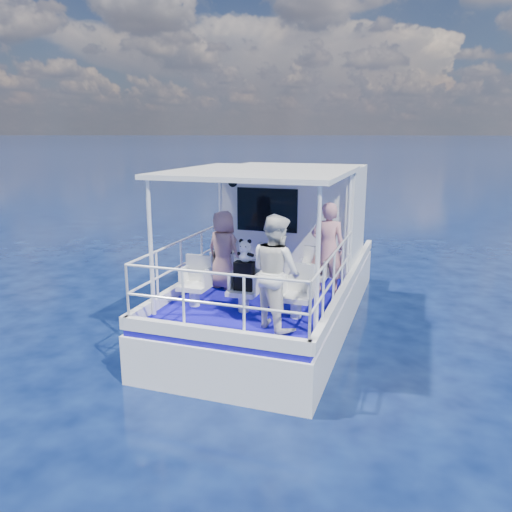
% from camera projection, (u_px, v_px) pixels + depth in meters
% --- Properties ---
extents(ground, '(2000.00, 2000.00, 0.00)m').
position_uv_depth(ground, '(264.00, 337.00, 9.56)').
color(ground, black).
rests_on(ground, ground).
extents(hull, '(3.00, 7.00, 1.60)m').
position_uv_depth(hull, '(278.00, 319.00, 10.48)').
color(hull, white).
rests_on(hull, ground).
extents(deck, '(2.90, 6.90, 0.10)m').
position_uv_depth(deck, '(279.00, 280.00, 10.28)').
color(deck, '#120A90').
rests_on(deck, hull).
extents(cabin, '(2.85, 2.00, 2.20)m').
position_uv_depth(cabin, '(295.00, 215.00, 11.20)').
color(cabin, white).
rests_on(cabin, deck).
extents(canopy, '(3.00, 3.20, 0.08)m').
position_uv_depth(canopy, '(261.00, 172.00, 8.63)').
color(canopy, white).
rests_on(canopy, cabin).
extents(canopy_posts, '(2.77, 2.97, 2.20)m').
position_uv_depth(canopy_posts, '(260.00, 237.00, 8.86)').
color(canopy_posts, white).
rests_on(canopy_posts, deck).
extents(railings, '(2.84, 3.59, 1.00)m').
position_uv_depth(railings, '(254.00, 274.00, 8.70)').
color(railings, white).
rests_on(railings, deck).
extents(seat_port_fwd, '(0.48, 0.46, 0.38)m').
position_uv_depth(seat_port_fwd, '(223.00, 275.00, 9.77)').
color(seat_port_fwd, silver).
rests_on(seat_port_fwd, deck).
extents(seat_center_fwd, '(0.48, 0.46, 0.38)m').
position_uv_depth(seat_center_fwd, '(267.00, 279.00, 9.49)').
color(seat_center_fwd, silver).
rests_on(seat_center_fwd, deck).
extents(seat_stbd_fwd, '(0.48, 0.46, 0.38)m').
position_uv_depth(seat_stbd_fwd, '(313.00, 284.00, 9.21)').
color(seat_stbd_fwd, silver).
rests_on(seat_stbd_fwd, deck).
extents(seat_port_aft, '(0.48, 0.46, 0.38)m').
position_uv_depth(seat_port_aft, '(194.00, 295.00, 8.57)').
color(seat_port_aft, silver).
rests_on(seat_port_aft, deck).
extents(seat_center_aft, '(0.48, 0.46, 0.38)m').
position_uv_depth(seat_center_aft, '(244.00, 300.00, 8.29)').
color(seat_center_aft, silver).
rests_on(seat_center_aft, deck).
extents(seat_stbd_aft, '(0.48, 0.46, 0.38)m').
position_uv_depth(seat_stbd_aft, '(296.00, 306.00, 8.01)').
color(seat_stbd_aft, silver).
rests_on(seat_stbd_aft, deck).
extents(passenger_port_fwd, '(0.65, 0.54, 1.49)m').
position_uv_depth(passenger_port_fwd, '(223.00, 250.00, 9.44)').
color(passenger_port_fwd, tan).
rests_on(passenger_port_fwd, deck).
extents(passenger_stbd_fwd, '(0.66, 0.46, 1.70)m').
position_uv_depth(passenger_stbd_fwd, '(328.00, 248.00, 9.12)').
color(passenger_stbd_fwd, '#CA828B').
rests_on(passenger_stbd_fwd, deck).
extents(passenger_stbd_aft, '(1.08, 1.04, 1.75)m').
position_uv_depth(passenger_stbd_aft, '(276.00, 272.00, 7.47)').
color(passenger_stbd_aft, white).
rests_on(passenger_stbd_aft, deck).
extents(backpack_port, '(0.30, 0.17, 0.39)m').
position_uv_depth(backpack_port, '(223.00, 257.00, 9.59)').
color(backpack_port, black).
rests_on(backpack_port, seat_port_fwd).
extents(backpack_center, '(0.32, 0.18, 0.48)m').
position_uv_depth(backpack_center, '(244.00, 276.00, 8.18)').
color(backpack_center, black).
rests_on(backpack_center, seat_center_aft).
extents(compact_camera, '(0.11, 0.06, 0.06)m').
position_uv_depth(compact_camera, '(223.00, 246.00, 9.54)').
color(compact_camera, black).
rests_on(compact_camera, backpack_port).
extents(panda, '(0.24, 0.20, 0.37)m').
position_uv_depth(panda, '(245.00, 251.00, 8.09)').
color(panda, white).
rests_on(panda, backpack_center).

